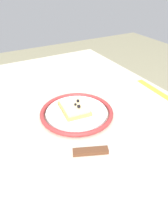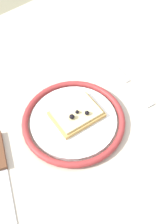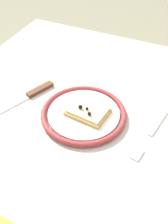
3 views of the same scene
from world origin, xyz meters
The scene contains 6 objects.
ground_plane centered at (0.00, 0.00, 0.00)m, with size 6.00×6.00×0.00m, color gray.
dining_table centered at (0.00, 0.00, 0.63)m, with size 0.99×0.84×0.72m.
plate centered at (0.06, 0.05, 0.73)m, with size 0.23×0.23×0.02m.
pizza_slice_near centered at (0.05, 0.04, 0.75)m, with size 0.12×0.09×0.03m.
knife centered at (0.24, 0.03, 0.73)m, with size 0.11×0.23×0.01m.
fork centered at (-0.13, 0.03, 0.73)m, with size 0.05×0.20×0.00m.
Camera 1 is at (0.53, -0.19, 1.10)m, focal length 32.42 mm.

